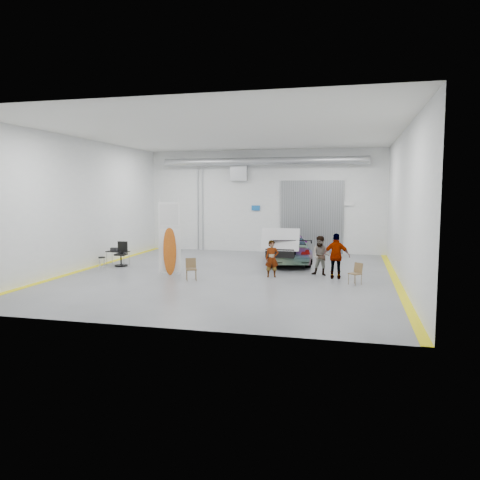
% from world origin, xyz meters
% --- Properties ---
extents(ground, '(16.00, 16.00, 0.00)m').
position_xyz_m(ground, '(0.00, 0.00, 0.00)').
color(ground, slate).
rests_on(ground, ground).
extents(room_shell, '(14.02, 16.18, 6.01)m').
position_xyz_m(room_shell, '(0.24, 2.22, 4.08)').
color(room_shell, silver).
rests_on(room_shell, ground).
extents(sedan_car, '(3.12, 5.43, 1.48)m').
position_xyz_m(sedan_car, '(1.96, 3.92, 0.74)').
color(sedan_car, silver).
rests_on(sedan_car, ground).
extents(person_a, '(0.64, 0.50, 1.56)m').
position_xyz_m(person_a, '(1.84, -0.07, 0.78)').
color(person_a, '#977452').
rests_on(person_a, ground).
extents(person_b, '(0.94, 0.80, 1.70)m').
position_xyz_m(person_b, '(3.82, 0.81, 0.85)').
color(person_b, '#43617C').
rests_on(person_b, ground).
extents(person_c, '(1.09, 0.45, 1.88)m').
position_xyz_m(person_c, '(4.48, 0.18, 0.94)').
color(person_c, '#9F5735').
rests_on(person_c, ground).
extents(surfboard_display, '(0.87, 0.53, 3.32)m').
position_xyz_m(surfboard_display, '(-2.63, -0.59, 1.35)').
color(surfboard_display, white).
rests_on(surfboard_display, ground).
extents(folding_chair_near, '(0.55, 0.59, 0.89)m').
position_xyz_m(folding_chair_near, '(-1.19, -1.57, 0.28)').
color(folding_chair_near, brown).
rests_on(folding_chair_near, ground).
extents(folding_chair_far, '(0.55, 0.62, 0.84)m').
position_xyz_m(folding_chair_far, '(5.24, -0.90, 0.26)').
color(folding_chair_far, brown).
rests_on(folding_chair_far, ground).
extents(shop_stool, '(0.33, 0.33, 0.64)m').
position_xyz_m(shop_stool, '(-5.88, -0.38, 0.32)').
color(shop_stool, black).
rests_on(shop_stool, ground).
extents(work_table, '(1.13, 0.66, 0.88)m').
position_xyz_m(work_table, '(-6.08, 1.37, 0.68)').
color(work_table, '#96989E').
rests_on(work_table, ground).
extents(office_chair, '(0.62, 0.62, 1.15)m').
position_xyz_m(office_chair, '(-5.68, 1.10, 0.51)').
color(office_chair, black).
rests_on(office_chair, ground).
extents(trunk_lid, '(1.73, 1.05, 0.04)m').
position_xyz_m(trunk_lid, '(1.96, 1.62, 1.50)').
color(trunk_lid, silver).
rests_on(trunk_lid, sedan_car).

